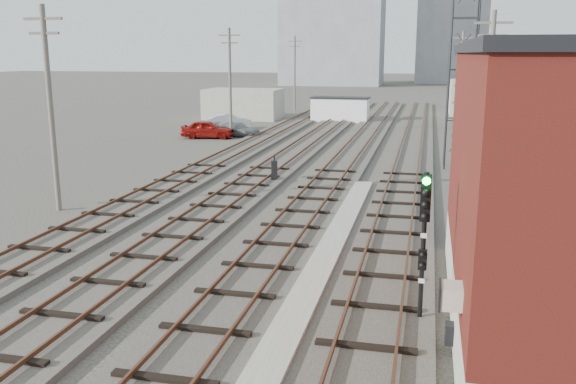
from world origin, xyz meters
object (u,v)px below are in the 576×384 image
(switch_stand, at_px, (274,170))
(car_silver, at_px, (229,122))
(car_red, at_px, (208,129))
(car_grey, at_px, (237,129))
(signal_mast, at_px, (424,237))
(site_trailer, at_px, (340,109))

(switch_stand, distance_m, car_silver, 24.79)
(car_red, xyz_separation_m, car_grey, (2.04, 1.66, -0.15))
(car_silver, distance_m, car_grey, 5.27)
(switch_stand, bearing_deg, car_red, 105.38)
(signal_mast, distance_m, car_silver, 43.28)
(switch_stand, bearing_deg, site_trailer, 75.66)
(signal_mast, distance_m, switch_stand, 18.54)
(switch_stand, height_order, car_red, switch_stand)
(signal_mast, xyz_separation_m, car_grey, (-15.98, 34.45, -1.79))
(signal_mast, bearing_deg, car_silver, 114.93)
(signal_mast, bearing_deg, site_trailer, 100.64)
(site_trailer, bearing_deg, signal_mast, -77.83)
(car_silver, xyz_separation_m, car_grey, (2.25, -4.76, -0.10))
(signal_mast, height_order, site_trailer, signal_mast)
(car_red, bearing_deg, car_grey, -59.72)
(car_red, bearing_deg, switch_stand, -157.44)
(signal_mast, relative_size, car_silver, 0.95)
(switch_stand, xyz_separation_m, car_silver, (-10.09, 22.64, 0.01))
(signal_mast, bearing_deg, car_grey, 114.89)
(site_trailer, height_order, car_silver, site_trailer)
(signal_mast, relative_size, car_grey, 0.98)
(car_silver, bearing_deg, car_grey, -168.13)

